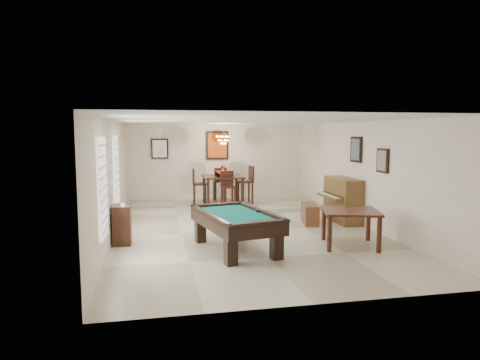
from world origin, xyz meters
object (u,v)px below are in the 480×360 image
object	(u,v)px
square_table	(350,228)
piano_bench	(310,214)
apothecary_chest	(122,224)
upright_piano	(338,200)
chandelier	(223,137)
flower_vase	(223,169)
pool_table	(236,232)
dining_chair_west	(200,187)
dining_chair_east	(245,185)
dining_chair_south	(228,190)
dining_chair_north	(220,184)
dining_table	(223,188)

from	to	relation	value
square_table	piano_bench	xyz separation A→B (m)	(-0.02, 2.25, -0.13)
apothecary_chest	upright_piano	bearing A→B (deg)	12.51
chandelier	flower_vase	bearing A→B (deg)	-121.01
pool_table	dining_chair_west	distance (m)	4.78
square_table	dining_chair_east	size ratio (longest dim) A/B	0.93
apothecary_chest	dining_chair_east	distance (m)	5.19
dining_chair_east	chandelier	xyz separation A→B (m)	(-0.69, 0.03, 1.49)
pool_table	square_table	world-z (taller)	square_table
pool_table	chandelier	xyz separation A→B (m)	(0.54, 4.82, 1.84)
upright_piano	dining_chair_south	distance (m)	3.22
dining_chair_north	apothecary_chest	bearing A→B (deg)	57.41
upright_piano	piano_bench	size ratio (longest dim) A/B	1.53
piano_bench	dining_chair_west	xyz separation A→B (m)	(-2.55, 2.69, 0.43)
pool_table	upright_piano	world-z (taller)	upright_piano
piano_bench	upright_piano	bearing A→B (deg)	4.17
piano_bench	dining_chair_west	size ratio (longest dim) A/B	0.81
pool_table	flower_vase	size ratio (longest dim) A/B	10.24
dining_table	dining_chair_north	world-z (taller)	dining_chair_north
square_table	dining_chair_north	bearing A→B (deg)	107.95
dining_chair_south	dining_chair_east	size ratio (longest dim) A/B	0.92
dining_chair_west	chandelier	xyz separation A→B (m)	(0.75, 0.05, 1.52)
square_table	dining_chair_south	distance (m)	4.62
dining_table	upright_piano	bearing A→B (deg)	-45.38
dining_table	piano_bench	bearing A→B (deg)	-55.99
dining_chair_north	dining_chair_west	bearing A→B (deg)	43.69
dining_chair_south	chandelier	size ratio (longest dim) A/B	1.79
dining_chair_south	dining_chair_west	distance (m)	1.04
piano_bench	apothecary_chest	xyz separation A→B (m)	(-4.59, -1.13, 0.16)
piano_bench	apothecary_chest	distance (m)	4.73
flower_vase	dining_chair_west	size ratio (longest dim) A/B	0.19
dining_chair_south	dining_chair_west	bearing A→B (deg)	134.34
square_table	piano_bench	distance (m)	2.25
dining_table	chandelier	xyz separation A→B (m)	(0.02, 0.04, 1.58)
piano_bench	dining_chair_north	xyz separation A→B (m)	(-1.82, 3.42, 0.41)
upright_piano	chandelier	bearing A→B (deg)	134.00
flower_vase	chandelier	distance (m)	0.98
chandelier	dining_chair_west	bearing A→B (deg)	-175.99
dining_chair_east	upright_piano	bearing A→B (deg)	29.73
dining_table	flower_vase	size ratio (longest dim) A/B	5.63
apothecary_chest	dining_table	bearing A→B (deg)	54.32
flower_vase	dining_chair_north	distance (m)	0.91
flower_vase	upright_piano	bearing A→B (deg)	-45.38
dining_chair_south	dining_chair_north	size ratio (longest dim) A/B	0.99
dining_table	dining_chair_east	xyz separation A→B (m)	(0.71, 0.01, 0.09)
upright_piano	flower_vase	xyz separation A→B (m)	(-2.61, 2.65, 0.65)
dining_chair_south	chandelier	world-z (taller)	chandelier
piano_bench	square_table	bearing A→B (deg)	-89.55
pool_table	chandelier	world-z (taller)	chandelier
piano_bench	chandelier	bearing A→B (deg)	123.35
dining_chair_west	piano_bench	bearing A→B (deg)	-134.59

